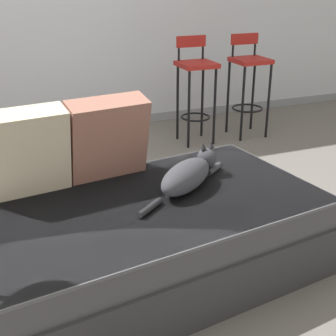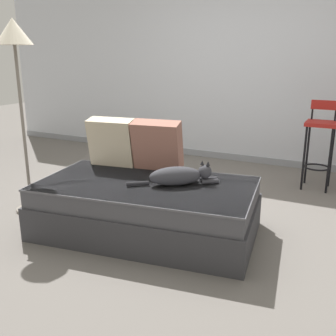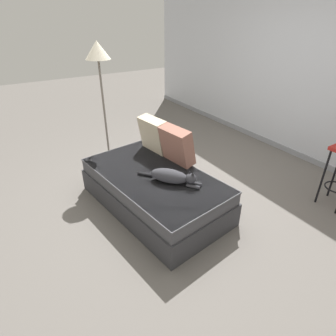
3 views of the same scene
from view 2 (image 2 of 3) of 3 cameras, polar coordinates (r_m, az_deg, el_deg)
The scene contains 9 objects.
ground_plane at distance 3.69m, azimuth -0.00°, elevation -6.87°, with size 16.00×16.00×0.00m, color #66605B.
wall_back_panel at distance 5.50m, azimuth 10.86°, elevation 14.41°, with size 8.00×0.10×2.60m, color silver.
wall_baseboard_trim at distance 5.62m, azimuth 10.04°, elevation 1.53°, with size 8.00×0.02×0.09m, color gray.
couch at distance 3.28m, azimuth -3.15°, elevation -5.73°, with size 1.89×1.21×0.44m.
throw_pillow_corner at distance 3.68m, azimuth -8.07°, elevation 3.78°, with size 0.46×0.28×0.45m.
throw_pillow_middle at distance 3.50m, azimuth -1.57°, elevation 3.34°, with size 0.46×0.30×0.45m.
cat at distance 3.13m, azimuth 1.64°, elevation -1.12°, with size 0.64×0.48×0.19m.
bar_stool_near_window at distance 4.59m, azimuth 21.23°, elevation 4.37°, with size 0.32×0.32×0.96m.
floor_lamp at distance 3.76m, azimuth -21.29°, elevation 15.56°, with size 0.32×0.32×1.74m.
Camera 2 is at (1.51, -3.04, 1.44)m, focal length 42.00 mm.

